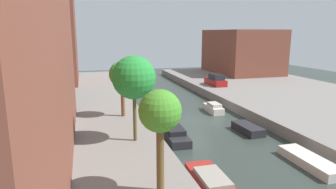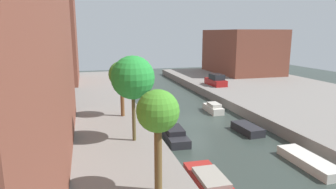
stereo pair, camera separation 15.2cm
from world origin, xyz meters
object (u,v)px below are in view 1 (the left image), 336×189
at_px(street_tree_1, 134,78).
at_px(moored_boat_right_2, 248,129).
at_px(moored_boat_left_3, 158,113).
at_px(moored_boat_right_3, 213,108).
at_px(street_tree_2, 122,75).
at_px(moored_boat_left_1, 211,181).
at_px(parked_car, 216,81).
at_px(moored_boat_right_1, 310,161).
at_px(low_block_right, 241,51).
at_px(moored_boat_left_2, 176,135).
at_px(street_tree_0, 160,114).

bearing_deg(street_tree_1, moored_boat_right_2, 10.52).
relative_size(street_tree_1, moored_boat_left_3, 1.61).
bearing_deg(moored_boat_right_3, moored_boat_left_3, 179.71).
bearing_deg(street_tree_2, moored_boat_right_2, -24.52).
relative_size(street_tree_1, moored_boat_left_1, 1.31).
bearing_deg(parked_car, moored_boat_left_3, -137.83).
height_order(parked_car, moored_boat_right_1, parked_car).
distance_m(parked_car, moored_boat_right_3, 11.05).
height_order(parked_car, moored_boat_right_3, parked_car).
height_order(low_block_right, moored_boat_left_2, low_block_right).
bearing_deg(moored_boat_right_3, moored_boat_left_2, -132.45).
xyz_separation_m(street_tree_0, moored_boat_left_2, (3.48, 8.70, -4.37)).
bearing_deg(street_tree_1, moored_boat_left_1, -60.42).
bearing_deg(low_block_right, moored_boat_right_2, -118.21).
bearing_deg(moored_boat_right_2, street_tree_2, 155.48).
bearing_deg(moored_boat_left_1, moored_boat_left_2, 87.91).
xyz_separation_m(low_block_right, parked_car, (-10.26, -11.23, -3.23)).
xyz_separation_m(street_tree_2, moored_boat_left_3, (3.81, 2.36, -4.32)).
bearing_deg(street_tree_2, moored_boat_left_3, 31.77).
bearing_deg(moored_boat_left_1, moored_boat_right_1, 5.90).
relative_size(street_tree_2, parked_car, 1.21).
xyz_separation_m(moored_boat_left_3, moored_boat_right_1, (6.56, -13.65, -0.10)).
height_order(low_block_right, street_tree_1, low_block_right).
distance_m(parked_car, moored_boat_right_2, 17.45).
xyz_separation_m(street_tree_1, moored_boat_left_1, (3.21, -5.66, -5.04)).
bearing_deg(moored_boat_right_2, moored_boat_right_3, 90.44).
distance_m(street_tree_1, parked_car, 23.97).
relative_size(low_block_right, street_tree_2, 2.87).
relative_size(parked_car, moored_boat_left_3, 1.12).
distance_m(low_block_right, street_tree_2, 34.22).
bearing_deg(street_tree_2, moored_boat_right_3, 13.26).
xyz_separation_m(moored_boat_left_1, moored_boat_left_2, (0.27, 7.36, 0.08)).
bearing_deg(moored_boat_left_1, street_tree_0, -157.37).
bearing_deg(moored_boat_left_2, street_tree_2, 126.70).
xyz_separation_m(low_block_right, street_tree_1, (-24.93, -29.81, 0.48)).
distance_m(low_block_right, moored_boat_right_2, 32.06).
bearing_deg(parked_car, moored_boat_left_2, -123.57).
distance_m(moored_boat_right_1, moored_boat_right_3, 13.63).
relative_size(street_tree_0, moored_boat_left_2, 1.23).
bearing_deg(moored_boat_left_3, street_tree_0, -103.61).
relative_size(moored_boat_left_1, moored_boat_left_3, 1.23).
bearing_deg(street_tree_1, parked_car, 51.69).
bearing_deg(moored_boat_right_1, moored_boat_left_3, 115.66).
relative_size(moored_boat_right_2, moored_boat_right_3, 1.01).
relative_size(moored_boat_left_2, moored_boat_left_3, 1.09).
bearing_deg(moored_boat_left_3, street_tree_1, -113.56).
relative_size(street_tree_0, moored_boat_left_3, 1.34).
bearing_deg(moored_boat_right_1, street_tree_2, 132.55).
relative_size(low_block_right, moored_boat_left_3, 3.87).
relative_size(low_block_right, moored_boat_left_2, 3.55).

